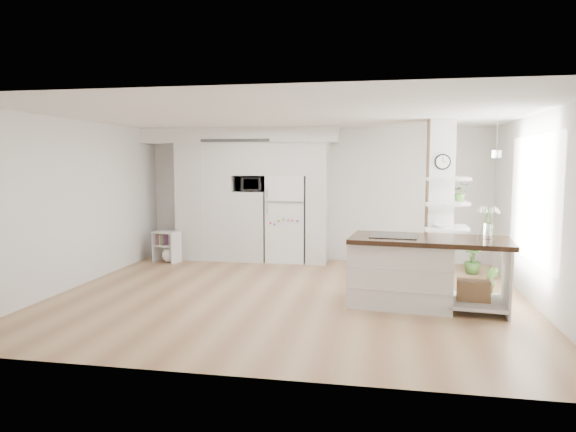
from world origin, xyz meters
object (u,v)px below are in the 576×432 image
(bookshelf, at_px, (168,249))
(refrigerator, at_px, (287,219))
(kitchen_island, at_px, (410,270))
(floor_plant_a, at_px, (490,281))

(bookshelf, bearing_deg, refrigerator, 31.41)
(kitchen_island, bearing_deg, bookshelf, 159.71)
(bookshelf, distance_m, floor_plant_a, 6.09)
(refrigerator, relative_size, kitchen_island, 0.78)
(refrigerator, xyz_separation_m, floor_plant_a, (3.52, -2.11, -0.65))
(refrigerator, relative_size, floor_plant_a, 3.87)
(bookshelf, height_order, floor_plant_a, bookshelf)
(kitchen_island, relative_size, floor_plant_a, 4.99)
(bookshelf, bearing_deg, floor_plant_a, 3.43)
(refrigerator, height_order, kitchen_island, refrigerator)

